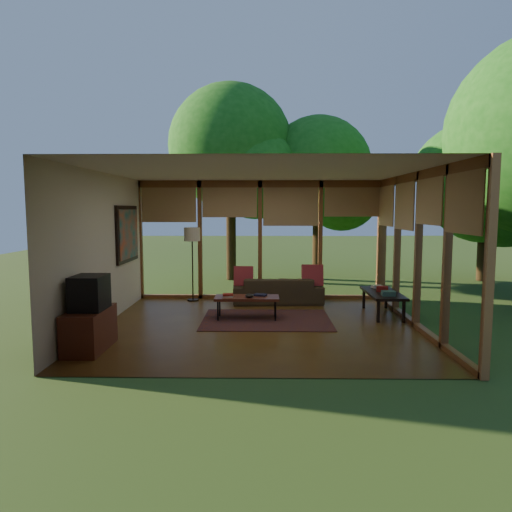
{
  "coord_description": "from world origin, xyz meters",
  "views": [
    {
      "loc": [
        0.07,
        -7.89,
        2.06
      ],
      "look_at": [
        -0.06,
        0.7,
        1.17
      ],
      "focal_mm": 32.0,
      "sensor_mm": 36.0,
      "label": 1
    }
  ],
  "objects_px": {
    "sofa": "(278,290)",
    "coffee_table": "(247,298)",
    "television": "(89,293)",
    "side_console": "(383,294)",
    "floor_lamp": "(192,238)",
    "media_cabinet": "(90,330)"
  },
  "relations": [
    {
      "from": "floor_lamp",
      "to": "side_console",
      "type": "relative_size",
      "value": 1.18
    },
    {
      "from": "sofa",
      "to": "side_console",
      "type": "bearing_deg",
      "value": 148.36
    },
    {
      "from": "coffee_table",
      "to": "side_console",
      "type": "xyz_separation_m",
      "value": [
        2.63,
        0.37,
        0.02
      ]
    },
    {
      "from": "sofa",
      "to": "coffee_table",
      "type": "xyz_separation_m",
      "value": [
        -0.62,
        -1.48,
        0.11
      ]
    },
    {
      "from": "side_console",
      "to": "sofa",
      "type": "bearing_deg",
      "value": 151.0
    },
    {
      "from": "coffee_table",
      "to": "side_console",
      "type": "bearing_deg",
      "value": 7.97
    },
    {
      "from": "floor_lamp",
      "to": "coffee_table",
      "type": "distance_m",
      "value": 2.36
    },
    {
      "from": "television",
      "to": "floor_lamp",
      "type": "bearing_deg",
      "value": 75.52
    },
    {
      "from": "sofa",
      "to": "floor_lamp",
      "type": "distance_m",
      "value": 2.22
    },
    {
      "from": "media_cabinet",
      "to": "coffee_table",
      "type": "distance_m",
      "value": 2.95
    },
    {
      "from": "sofa",
      "to": "television",
      "type": "relative_size",
      "value": 3.54
    },
    {
      "from": "coffee_table",
      "to": "television",
      "type": "bearing_deg",
      "value": -139.08
    },
    {
      "from": "television",
      "to": "coffee_table",
      "type": "height_order",
      "value": "television"
    },
    {
      "from": "coffee_table",
      "to": "side_console",
      "type": "distance_m",
      "value": 2.66
    },
    {
      "from": "media_cabinet",
      "to": "television",
      "type": "relative_size",
      "value": 1.82
    },
    {
      "from": "media_cabinet",
      "to": "sofa",
      "type": "bearing_deg",
      "value": 49.93
    },
    {
      "from": "media_cabinet",
      "to": "television",
      "type": "distance_m",
      "value": 0.55
    },
    {
      "from": "television",
      "to": "side_console",
      "type": "relative_size",
      "value": 0.39
    },
    {
      "from": "floor_lamp",
      "to": "coffee_table",
      "type": "bearing_deg",
      "value": -53.04
    },
    {
      "from": "floor_lamp",
      "to": "sofa",
      "type": "bearing_deg",
      "value": -6.7
    },
    {
      "from": "television",
      "to": "sofa",
      "type": "bearing_deg",
      "value": 50.12
    },
    {
      "from": "floor_lamp",
      "to": "side_console",
      "type": "xyz_separation_m",
      "value": [
        3.91,
        -1.34,
        -1.0
      ]
    }
  ]
}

